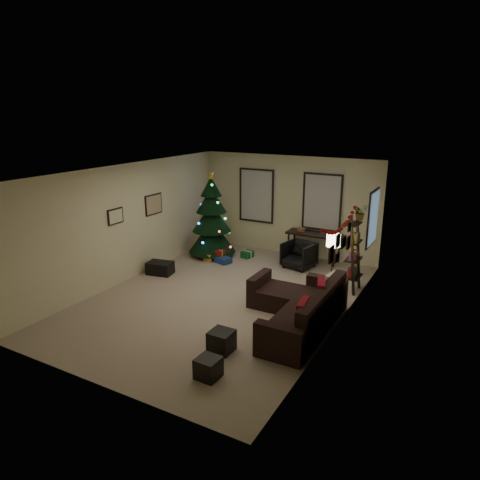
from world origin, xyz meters
name	(u,v)px	position (x,y,z in m)	size (l,w,h in m)	color
floor	(222,298)	(0.00, 0.00, 0.00)	(7.00, 7.00, 0.00)	tan
ceiling	(221,171)	(0.00, 0.00, 2.70)	(7.00, 7.00, 0.00)	white
wall_back	(288,206)	(0.00, 3.50, 1.35)	(5.00, 5.00, 0.00)	beige
wall_front	(90,299)	(0.00, -3.50, 1.35)	(5.00, 5.00, 0.00)	beige
wall_left	(129,223)	(-2.50, 0.00, 1.35)	(7.00, 7.00, 0.00)	beige
wall_right	(342,256)	(2.50, 0.00, 1.35)	(7.00, 7.00, 0.00)	beige
window_back_left	(257,196)	(-0.95, 3.47, 1.55)	(1.05, 0.06, 1.50)	#728CB2
window_back_right	(322,202)	(0.95, 3.47, 1.55)	(1.05, 0.06, 1.50)	#728CB2
window_right_wall	(374,218)	(2.47, 2.55, 1.50)	(0.06, 0.90, 1.30)	#728CB2
christmas_tree	(212,221)	(-1.73, 2.34, 0.98)	(1.27, 1.27, 2.37)	black
presents	(220,256)	(-1.36, 2.12, 0.11)	(1.43, 1.01, 0.30)	silver
sofa	(300,310)	(1.86, -0.29, 0.27)	(1.78, 2.59, 0.84)	black
pillow_red_a	(303,313)	(2.21, -1.10, 0.64)	(0.12, 0.44, 0.44)	maroon
pillow_red_b	(321,294)	(2.21, -0.19, 0.64)	(0.13, 0.50, 0.50)	maroon
pillow_cream	(331,283)	(2.21, 0.42, 0.63)	(0.11, 0.39, 0.39)	beige
ottoman_near	(221,341)	(1.09, -1.83, 0.18)	(0.38, 0.38, 0.36)	black
ottoman_far	(208,368)	(1.30, -2.57, 0.16)	(0.34, 0.34, 0.32)	black
desk	(314,236)	(0.86, 3.22, 0.68)	(1.42, 0.51, 0.77)	black
desk_chair	(299,255)	(0.71, 2.57, 0.34)	(0.65, 0.61, 0.67)	black
bookshelf	(354,254)	(2.30, 1.72, 0.85)	(0.30, 0.52, 1.76)	black
potted_plant	(360,210)	(2.30, 1.97, 1.78)	(0.40, 0.34, 0.44)	#4C4C4C
floor_lamp	(333,244)	(1.95, 1.29, 1.15)	(0.29, 0.29, 1.37)	black
art_map	(154,204)	(-2.48, 0.89, 1.62)	(0.04, 0.60, 0.50)	black
art_abstract	(115,216)	(-2.48, -0.42, 1.59)	(0.04, 0.45, 0.35)	black
gallery	(341,245)	(2.48, -0.07, 1.57)	(0.03, 1.25, 0.54)	black
garland	(340,223)	(2.45, -0.09, 1.96)	(0.08, 1.90, 0.30)	#A5140C
stocking_left	(285,201)	(-0.14, 3.58, 1.45)	(0.20, 0.05, 0.36)	#990F0C
stocking_right	(296,199)	(0.19, 3.57, 1.53)	(0.20, 0.05, 0.36)	#990F0C
storage_bin	(160,268)	(-2.08, 0.52, 0.15)	(0.60, 0.40, 0.30)	black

